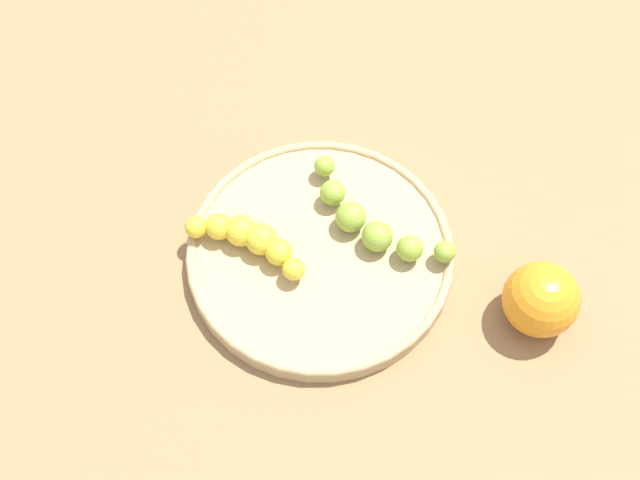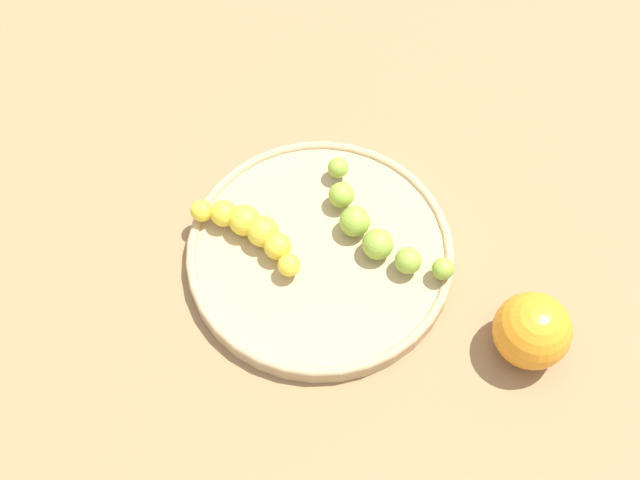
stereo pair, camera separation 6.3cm
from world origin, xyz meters
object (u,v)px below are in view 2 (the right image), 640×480
orange_fruit (532,331)px  fruit_bowl (320,252)px  banana_green (373,228)px  banana_yellow (251,229)px

orange_fruit → fruit_bowl: bearing=-68.1°
banana_green → orange_fruit: bearing=102.1°
fruit_bowl → banana_green: banana_green is taller
fruit_bowl → banana_yellow: 0.08m
fruit_bowl → orange_fruit: (-0.08, 0.21, 0.03)m
fruit_bowl → orange_fruit: size_ratio=3.71×
banana_green → orange_fruit: (-0.03, 0.19, 0.00)m
banana_yellow → banana_green: 0.13m
fruit_bowl → banana_yellow: size_ratio=2.12×
banana_yellow → orange_fruit: orange_fruit is taller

